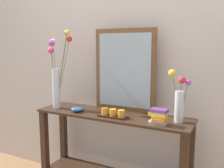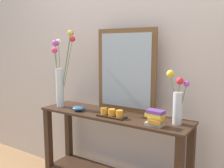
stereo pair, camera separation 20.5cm
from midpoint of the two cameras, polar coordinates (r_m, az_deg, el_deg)
The scene contains 8 objects.
wall_back at distance 2.29m, azimuth 6.69°, elevation 8.05°, with size 6.40×0.08×2.70m, color beige.
console_table at distance 2.21m, azimuth 2.74°, elevation -14.84°, with size 1.34×0.36×0.81m.
mirror_leaning at distance 2.14m, azimuth 5.97°, elevation 3.08°, with size 0.56×0.03×0.72m.
tall_vase_left at distance 2.33m, azimuth -9.27°, elevation 2.55°, with size 0.28×0.24×0.72m.
vase_right at distance 1.88m, azimuth 17.87°, elevation -3.60°, with size 0.17×0.09×0.40m.
candle_tray at distance 2.00m, azimuth 2.87°, elevation -6.89°, with size 0.24×0.09×0.07m.
decorative_bowl at distance 2.20m, azimuth -5.02°, elevation -5.58°, with size 0.12×0.12×0.04m.
book_stack at distance 1.83m, azimuth 13.17°, elevation -7.66°, with size 0.14×0.09×0.12m.
Camera 2 is at (1.10, -1.70, 1.38)m, focal length 39.68 mm.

